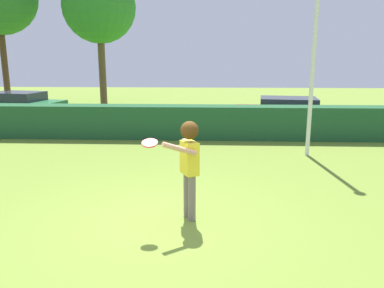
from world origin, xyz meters
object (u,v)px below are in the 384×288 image
object	(u,v)px
parked_car_green	(18,104)
willow_tree	(99,7)
person	(189,159)
lamppost	(314,45)
parked_car_red	(288,112)
frisbee	(150,143)

from	to	relation	value
parked_car_green	willow_tree	xyz separation A→B (m)	(2.54, 5.50, 4.94)
person	lamppost	bearing A→B (deg)	55.28
parked_car_red	parked_car_green	bearing A→B (deg)	170.88
lamppost	parked_car_green	xyz separation A→B (m)	(-11.80, 6.27, -2.48)
parked_car_green	parked_car_red	world-z (taller)	same
person	parked_car_red	distance (m)	9.70
parked_car_red	person	bearing A→B (deg)	-111.28
lamppost	parked_car_red	distance (m)	5.00
willow_tree	person	bearing A→B (deg)	-69.98
frisbee	willow_tree	world-z (taller)	willow_tree
lamppost	parked_car_red	xyz separation A→B (m)	(0.26, 4.33, -2.48)
willow_tree	frisbee	bearing A→B (deg)	-72.25
lamppost	parked_car_red	size ratio (longest dim) A/B	1.30
frisbee	parked_car_red	xyz separation A→B (m)	(4.16, 9.31, -0.77)
parked_car_red	willow_tree	size ratio (longest dim) A/B	0.56
frisbee	parked_car_green	size ratio (longest dim) A/B	0.06
person	parked_car_red	size ratio (longest dim) A/B	0.41
willow_tree	lamppost	bearing A→B (deg)	-51.81
parked_car_green	willow_tree	bearing A→B (deg)	65.20
frisbee	lamppost	bearing A→B (deg)	51.93
parked_car_red	lamppost	bearing A→B (deg)	-93.45
frisbee	parked_car_green	world-z (taller)	frisbee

